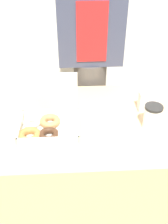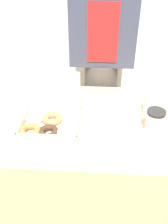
{
  "view_description": "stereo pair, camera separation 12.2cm",
  "coord_description": "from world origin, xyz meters",
  "px_view_note": "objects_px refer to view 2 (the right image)",
  "views": [
    {
      "loc": [
        -0.08,
        -1.1,
        1.6
      ],
      "look_at": [
        -0.03,
        -0.1,
        0.9
      ],
      "focal_mm": 42.0,
      "sensor_mm": 36.0,
      "label": 1
    },
    {
      "loc": [
        0.04,
        -1.1,
        1.6
      ],
      "look_at": [
        -0.03,
        -0.1,
        0.9
      ],
      "focal_mm": 42.0,
      "sensor_mm": 36.0,
      "label": 2
    }
  ],
  "objects_px": {
    "donut_box": "(48,122)",
    "person_customer": "(102,60)",
    "napkin_holder": "(154,106)",
    "coffee_cup": "(155,122)"
  },
  "relations": [
    {
      "from": "coffee_cup",
      "to": "napkin_holder",
      "type": "bearing_deg",
      "value": 81.08
    },
    {
      "from": "napkin_holder",
      "to": "person_customer",
      "type": "height_order",
      "value": "person_customer"
    },
    {
      "from": "donut_box",
      "to": "person_customer",
      "type": "bearing_deg",
      "value": 66.71
    },
    {
      "from": "coffee_cup",
      "to": "napkin_holder",
      "type": "xyz_separation_m",
      "value": [
        0.02,
        0.16,
        -0.01
      ]
    },
    {
      "from": "donut_box",
      "to": "napkin_holder",
      "type": "distance_m",
      "value": 0.57
    },
    {
      "from": "donut_box",
      "to": "napkin_holder",
      "type": "xyz_separation_m",
      "value": [
        0.54,
        0.16,
        0.01
      ]
    },
    {
      "from": "coffee_cup",
      "to": "person_customer",
      "type": "xyz_separation_m",
      "value": [
        -0.26,
        0.59,
        0.05
      ]
    },
    {
      "from": "person_customer",
      "to": "coffee_cup",
      "type": "bearing_deg",
      "value": -66.01
    },
    {
      "from": "donut_box",
      "to": "person_customer",
      "type": "height_order",
      "value": "person_customer"
    },
    {
      "from": "coffee_cup",
      "to": "person_customer",
      "type": "distance_m",
      "value": 0.65
    }
  ]
}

